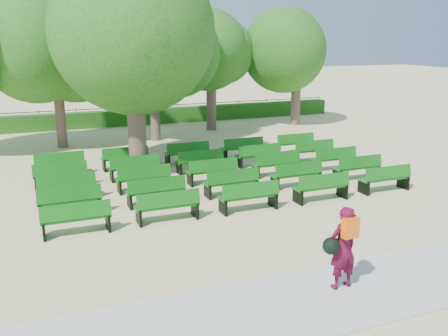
{
  "coord_description": "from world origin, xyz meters",
  "views": [
    {
      "loc": [
        -5.67,
        -14.76,
        5.02
      ],
      "look_at": [
        -0.15,
        -1.0,
        1.1
      ],
      "focal_mm": 40.0,
      "sensor_mm": 36.0,
      "label": 1
    }
  ],
  "objects": [
    {
      "name": "hedge",
      "position": [
        0.0,
        14.0,
        0.45
      ],
      "size": [
        26.0,
        0.7,
        0.9
      ],
      "primitive_type": "cube",
      "color": "#235D18",
      "rests_on": "ground"
    },
    {
      "name": "person",
      "position": [
        -0.05,
        -7.09,
        0.96
      ],
      "size": [
        0.83,
        0.51,
        1.73
      ],
      "rotation": [
        0.0,
        0.0,
        3.22
      ],
      "color": "#4E0B22",
      "rests_on": "ground"
    },
    {
      "name": "ground",
      "position": [
        0.0,
        0.0,
        0.0
      ],
      "size": [
        120.0,
        120.0,
        0.0
      ],
      "primitive_type": "plane",
      "color": "beige"
    },
    {
      "name": "curb",
      "position": [
        0.0,
        -6.25,
        0.05
      ],
      "size": [
        30.0,
        0.12,
        0.1
      ],
      "primitive_type": "cube",
      "color": "silver",
      "rests_on": "ground"
    },
    {
      "name": "bench_array",
      "position": [
        0.28,
        1.11,
        0.09
      ],
      "size": [
        1.82,
        0.67,
        1.13
      ],
      "rotation": [
        0.0,
        0.0,
        -0.07
      ],
      "color": "#116413",
      "rests_on": "ground"
    },
    {
      "name": "paving",
      "position": [
        0.0,
        -7.4,
        0.03
      ],
      "size": [
        30.0,
        2.2,
        0.06
      ],
      "primitive_type": "cube",
      "color": "beige",
      "rests_on": "ground"
    },
    {
      "name": "fence",
      "position": [
        0.0,
        14.4,
        0.0
      ],
      "size": [
        26.0,
        0.1,
        1.02
      ],
      "primitive_type": null,
      "color": "black",
      "rests_on": "ground"
    },
    {
      "name": "tree_line",
      "position": [
        0.0,
        10.0,
        0.0
      ],
      "size": [
        21.8,
        6.8,
        7.04
      ],
      "primitive_type": null,
      "color": "#296A1C",
      "rests_on": "ground"
    },
    {
      "name": "tree_among",
      "position": [
        -2.0,
        2.79,
        5.15
      ],
      "size": [
        5.69,
        5.69,
        7.74
      ],
      "color": "brown",
      "rests_on": "ground"
    }
  ]
}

